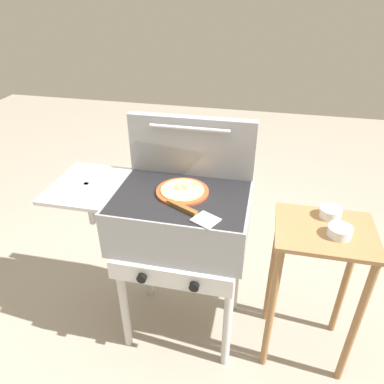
# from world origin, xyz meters

# --- Properties ---
(ground_plane) EXTENTS (8.00, 8.00, 0.00)m
(ground_plane) POSITION_xyz_m (0.00, 0.00, 0.00)
(ground_plane) COLOR gray
(grill) EXTENTS (0.96, 0.53, 0.90)m
(grill) POSITION_xyz_m (-0.01, -0.00, 0.76)
(grill) COLOR gray
(grill) RESTS_ON ground_plane
(grill_lid_open) EXTENTS (0.63, 0.08, 0.30)m
(grill_lid_open) POSITION_xyz_m (0.00, 0.21, 1.05)
(grill_lid_open) COLOR gray
(grill_lid_open) RESTS_ON grill
(pizza_cheese) EXTENTS (0.25, 0.25, 0.04)m
(pizza_cheese) POSITION_xyz_m (-0.00, 0.02, 0.91)
(pizza_cheese) COLOR #C64723
(pizza_cheese) RESTS_ON grill
(spatula) EXTENTS (0.26, 0.17, 0.02)m
(spatula) POSITION_xyz_m (0.08, -0.14, 0.91)
(spatula) COLOR #B7BABF
(spatula) RESTS_ON grill
(prep_table) EXTENTS (0.44, 0.36, 0.81)m
(prep_table) POSITION_xyz_m (0.66, 0.00, 0.57)
(prep_table) COLOR olive
(prep_table) RESTS_ON ground_plane
(topping_bowl_near) EXTENTS (0.10, 0.10, 0.04)m
(topping_bowl_near) POSITION_xyz_m (0.69, 0.11, 0.83)
(topping_bowl_near) COLOR silver
(topping_bowl_near) RESTS_ON prep_table
(topping_bowl_far) EXTENTS (0.10, 0.10, 0.04)m
(topping_bowl_far) POSITION_xyz_m (0.71, -0.03, 0.83)
(topping_bowl_far) COLOR silver
(topping_bowl_far) RESTS_ON prep_table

